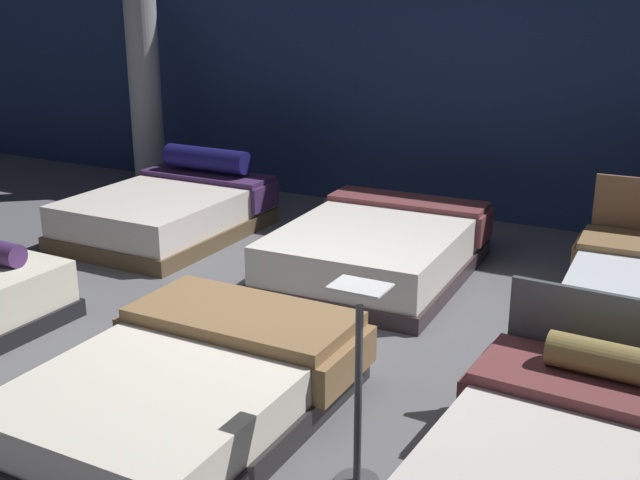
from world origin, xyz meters
The scene contains 7 objects.
ground_plane centered at (0.00, 0.00, -0.01)m, with size 18.00×18.00×0.02m, color #5B5B60.
showroom_back_wall centered at (0.00, 3.75, 1.75)m, with size 18.00×0.06×3.50m, color navy.
bed_1 centered at (0.03, -1.25, 0.22)m, with size 1.58×2.10×0.49m.
bed_3 centered at (-2.38, 1.63, 0.26)m, with size 1.54×2.04×0.80m.
bed_4 centered at (0.01, 1.54, 0.24)m, with size 1.63×2.18×0.53m.
price_sign centered at (1.20, -1.37, 0.44)m, with size 0.28×0.24×1.12m.
support_pillar centered at (-3.74, 2.99, 1.75)m, with size 0.39×0.39×3.50m, color #99999E.
Camera 1 is at (2.70, -4.61, 2.50)m, focal length 44.52 mm.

